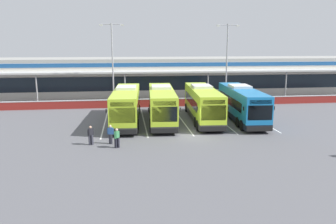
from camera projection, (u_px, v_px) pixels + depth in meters
ground_plane at (193, 135)px, 30.64m from camera, size 200.00×200.00×0.00m
terminal_building at (162, 76)px, 56.18m from camera, size 70.00×13.00×6.00m
red_barrier_wall at (172, 102)px, 44.62m from camera, size 60.00×0.40×1.10m
coach_bus_leftmost at (126, 106)px, 35.22m from camera, size 3.52×12.28×3.78m
coach_bus_left_centre at (162, 105)px, 35.67m from camera, size 3.52×12.28×3.78m
coach_bus_centre at (203, 104)px, 36.30m from camera, size 3.52×12.28×3.78m
coach_bus_right_centre at (242, 104)px, 36.31m from camera, size 3.52×12.28×3.78m
bay_stripe_far_west at (105, 123)px, 35.42m from camera, size 0.14×13.00×0.01m
bay_stripe_west at (144, 121)px, 35.95m from camera, size 0.14×13.00×0.01m
bay_stripe_mid_west at (182, 120)px, 36.47m from camera, size 0.14×13.00×0.01m
bay_stripe_centre at (219, 119)px, 36.99m from camera, size 0.14×13.00×0.01m
bay_stripe_mid_east at (255, 118)px, 37.51m from camera, size 0.14×13.00×0.01m
pedestrian_in_dark_coat at (110, 134)px, 27.72m from camera, size 0.54×0.33×1.62m
pedestrian_child at (91, 135)px, 27.42m from camera, size 0.50×0.36×1.62m
pedestrian_near_bin at (117, 137)px, 26.62m from camera, size 0.43×0.46×1.62m
lamp_post_west at (113, 59)px, 44.90m from camera, size 3.24×0.28×11.00m
lamp_post_centre at (227, 58)px, 46.32m from camera, size 3.24×0.28×11.00m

